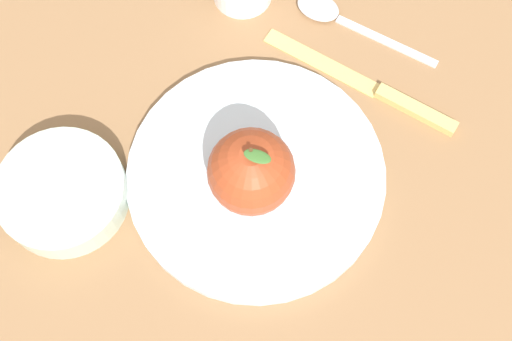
{
  "coord_description": "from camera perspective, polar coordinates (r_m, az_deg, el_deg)",
  "views": [
    {
      "loc": [
        0.15,
        -0.19,
        0.61
      ],
      "look_at": [
        -0.01,
        -0.02,
        0.02
      ],
      "focal_mm": 46.48,
      "sensor_mm": 36.0,
      "label": 1
    }
  ],
  "objects": [
    {
      "name": "ground_plane",
      "position": [
        0.66,
        2.11,
        -0.29
      ],
      "size": [
        2.4,
        2.4,
        0.0
      ],
      "primitive_type": "plane",
      "color": "olive"
    },
    {
      "name": "apple",
      "position": [
        0.6,
        -0.42,
        -0.09
      ],
      "size": [
        0.08,
        0.08,
        0.09
      ],
      "color": "#9E3D1E",
      "rests_on": "dinner_plate"
    },
    {
      "name": "spoon",
      "position": [
        0.75,
        6.61,
        13.23
      ],
      "size": [
        0.17,
        0.06,
        0.01
      ],
      "color": "silver",
      "rests_on": "ground_plane"
    },
    {
      "name": "knife",
      "position": [
        0.7,
        10.32,
        6.85
      ],
      "size": [
        0.22,
        0.06,
        0.01
      ],
      "color": "#D8B766",
      "rests_on": "ground_plane"
    },
    {
      "name": "dinner_plate",
      "position": [
        0.65,
        0.0,
        -0.38
      ],
      "size": [
        0.25,
        0.25,
        0.01
      ],
      "color": "silver",
      "rests_on": "ground_plane"
    },
    {
      "name": "side_bowl",
      "position": [
        0.66,
        -16.36,
        -1.72
      ],
      "size": [
        0.12,
        0.12,
        0.03
      ],
      "color": "#B2C6B2",
      "rests_on": "ground_plane"
    }
  ]
}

